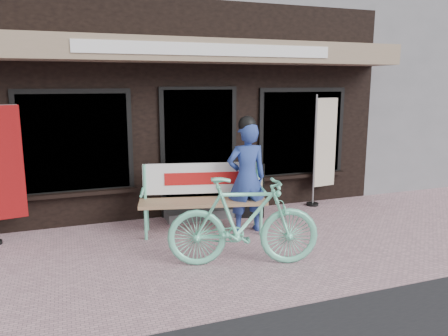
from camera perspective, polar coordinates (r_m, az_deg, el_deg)
name	(u,v)px	position (r m, az deg, el deg)	size (l,w,h in m)	color
ground	(242,254)	(5.99, 2.43, -11.13)	(70.00, 70.00, 0.00)	#B98D97
storefront	(160,50)	(10.33, -8.37, 15.01)	(7.00, 6.77, 6.00)	black
neighbor_right_near	(432,65)	(15.04, 25.58, 12.07)	(10.00, 7.00, 5.60)	slate
bench	(203,192)	(6.72, -2.82, -3.16)	(1.98, 0.91, 1.04)	#70DBB3
person	(247,176)	(6.64, 2.97, -0.99)	(0.64, 0.45, 1.78)	navy
bicycle	(243,222)	(5.46, 2.54, -7.01)	(0.53, 1.89, 1.14)	#70DBB3
nobori_red	(3,171)	(6.86, -26.91, -0.33)	(0.60, 0.26, 2.03)	gray
nobori_cream	(323,149)	(8.30, 12.87, 2.48)	(0.61, 0.25, 2.06)	gray
menu_stand	(250,190)	(7.38, 3.47, -2.94)	(0.47, 0.24, 0.93)	black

